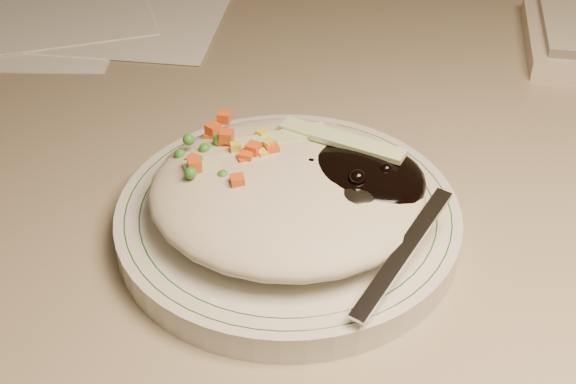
# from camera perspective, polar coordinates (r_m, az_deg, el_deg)

# --- Properties ---
(desk) EXTENTS (1.40, 0.70, 0.74)m
(desk) POSITION_cam_1_polar(r_m,az_deg,el_deg) (0.84, 6.53, -5.66)
(desk) COLOR gray
(desk) RESTS_ON ground
(plate) EXTENTS (0.25, 0.25, 0.02)m
(plate) POSITION_cam_1_polar(r_m,az_deg,el_deg) (0.58, 0.00, -2.03)
(plate) COLOR silver
(plate) RESTS_ON desk
(plate_rim) EXTENTS (0.23, 0.23, 0.00)m
(plate_rim) POSITION_cam_1_polar(r_m,az_deg,el_deg) (0.57, 0.00, -1.26)
(plate_rim) COLOR #144723
(plate_rim) RESTS_ON plate
(meal) EXTENTS (0.21, 0.19, 0.05)m
(meal) POSITION_cam_1_polar(r_m,az_deg,el_deg) (0.55, 0.43, 0.36)
(meal) COLOR #BFB69B
(meal) RESTS_ON plate
(papers) EXTENTS (0.42, 0.32, 0.00)m
(papers) POSITION_cam_1_polar(r_m,az_deg,el_deg) (0.92, -18.18, 12.01)
(papers) COLOR white
(papers) RESTS_ON desk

